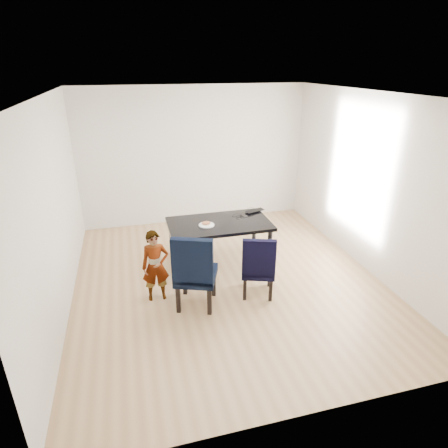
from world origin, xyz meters
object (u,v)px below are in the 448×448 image
object	(u,v)px
chair_right	(258,264)
chair_left	(196,269)
dining_table	(219,244)
plate	(207,225)
laptop	(253,210)
child	(156,266)

from	to	relation	value
chair_right	chair_left	bearing A→B (deg)	-159.01
chair_right	dining_table	bearing A→B (deg)	127.83
plate	laptop	bearing A→B (deg)	24.25
dining_table	chair_right	xyz separation A→B (m)	(0.33, -0.94, 0.09)
plate	laptop	world-z (taller)	laptop
chair_right	plate	world-z (taller)	chair_right
chair_left	laptop	world-z (taller)	chair_left
dining_table	plate	xyz separation A→B (m)	(-0.22, -0.06, 0.38)
chair_right	plate	bearing A→B (deg)	140.30
dining_table	child	xyz separation A→B (m)	(-1.07, -0.71, 0.14)
child	plate	distance (m)	1.10
chair_right	plate	distance (m)	1.08
dining_table	plate	world-z (taller)	plate
laptop	child	bearing A→B (deg)	14.51
dining_table	chair_left	size ratio (longest dim) A/B	1.47
chair_left	chair_right	xyz separation A→B (m)	(0.89, 0.04, -0.08)
chair_right	plate	size ratio (longest dim) A/B	3.82
chair_right	child	bearing A→B (deg)	-170.90
plate	chair_right	bearing A→B (deg)	-58.41
plate	child	bearing A→B (deg)	-143.08
chair_left	chair_right	bearing A→B (deg)	23.01
chair_left	plate	size ratio (longest dim) A/B	4.46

